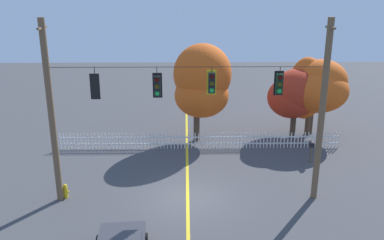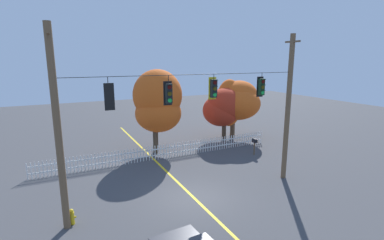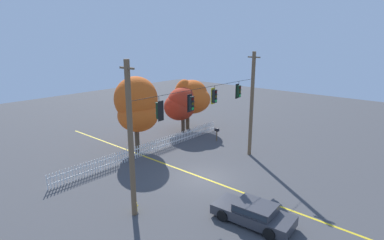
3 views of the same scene
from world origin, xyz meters
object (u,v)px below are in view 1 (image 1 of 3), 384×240
(fire_hydrant, at_px, (65,191))
(traffic_signal_westbound_side, at_px, (157,86))
(roadside_mailbox, at_px, (311,146))
(autumn_maple_near_fence, at_px, (201,82))
(autumn_maple_far_west, at_px, (316,84))
(traffic_signal_northbound_secondary, at_px, (279,84))
(traffic_signal_northbound_primary, at_px, (96,86))
(autumn_maple_mid, at_px, (295,94))
(traffic_signal_southbound_primary, at_px, (212,83))
(autumn_oak_far_east, at_px, (313,90))

(fire_hydrant, bearing_deg, traffic_signal_westbound_side, -2.14)
(traffic_signal_westbound_side, xyz_separation_m, roadside_mailbox, (8.72, 4.32, -4.64))
(autumn_maple_near_fence, distance_m, autumn_maple_far_west, 8.02)
(traffic_signal_northbound_secondary, xyz_separation_m, autumn_maple_near_fence, (-3.22, 8.47, -1.78))
(traffic_signal_northbound_primary, height_order, autumn_maple_near_fence, traffic_signal_northbound_primary)
(autumn_maple_mid, relative_size, autumn_maple_far_west, 0.89)
(autumn_maple_far_west, xyz_separation_m, roadside_mailbox, (-1.57, -4.92, -2.61))
(traffic_signal_northbound_primary, relative_size, traffic_signal_southbound_primary, 1.10)
(traffic_signal_westbound_side, relative_size, traffic_signal_southbound_primary, 1.11)
(traffic_signal_southbound_primary, distance_m, fire_hydrant, 9.01)
(traffic_signal_northbound_primary, distance_m, traffic_signal_southbound_primary, 5.25)
(autumn_maple_far_west, bearing_deg, autumn_maple_near_fence, -174.48)
(roadside_mailbox, bearing_deg, autumn_maple_near_fence, 147.05)
(traffic_signal_northbound_secondary, bearing_deg, traffic_signal_westbound_side, 180.00)
(fire_hydrant, bearing_deg, autumn_oak_far_east, 31.17)
(traffic_signal_northbound_secondary, bearing_deg, autumn_maple_far_west, 62.79)
(traffic_signal_westbound_side, bearing_deg, traffic_signal_northbound_primary, -179.61)
(fire_hydrant, bearing_deg, autumn_maple_far_west, 31.19)
(autumn_maple_far_west, bearing_deg, autumn_oak_far_east, -147.79)
(traffic_signal_southbound_primary, bearing_deg, traffic_signal_northbound_secondary, -0.00)
(autumn_maple_mid, relative_size, autumn_oak_far_east, 0.87)
(traffic_signal_northbound_primary, xyz_separation_m, autumn_maple_far_west, (13.07, 9.26, -2.04))
(traffic_signal_northbound_secondary, bearing_deg, roadside_mailbox, 53.62)
(traffic_signal_northbound_primary, xyz_separation_m, traffic_signal_westbound_side, (2.78, 0.02, -0.02))
(autumn_maple_mid, bearing_deg, roadside_mailbox, -91.74)
(traffic_signal_northbound_primary, relative_size, fire_hydrant, 1.95)
(autumn_maple_far_west, relative_size, roadside_mailbox, 4.12)
(autumn_maple_mid, xyz_separation_m, autumn_maple_far_west, (1.42, 0.13, 0.65))
(traffic_signal_westbound_side, xyz_separation_m, autumn_oak_far_east, (10.07, 9.11, -2.40))
(autumn_maple_mid, bearing_deg, autumn_maple_far_west, 5.41)
(traffic_signal_southbound_primary, height_order, autumn_maple_mid, traffic_signal_southbound_primary)
(fire_hydrant, xyz_separation_m, roadside_mailbox, (13.41, 4.14, 0.70))
(traffic_signal_northbound_secondary, xyz_separation_m, autumn_maple_far_west, (4.75, 9.24, -2.11))
(autumn_maple_near_fence, bearing_deg, traffic_signal_westbound_side, -105.28)
(autumn_oak_far_east, bearing_deg, autumn_maple_near_fence, -175.31)
(traffic_signal_westbound_side, bearing_deg, traffic_signal_northbound_secondary, -0.00)
(autumn_oak_far_east, distance_m, autumn_maple_far_west, 0.45)
(traffic_signal_southbound_primary, relative_size, roadside_mailbox, 0.99)
(traffic_signal_northbound_secondary, bearing_deg, traffic_signal_northbound_primary, -179.87)
(traffic_signal_southbound_primary, height_order, autumn_oak_far_east, traffic_signal_southbound_primary)
(traffic_signal_westbound_side, distance_m, roadside_mailbox, 10.78)
(traffic_signal_westbound_side, xyz_separation_m, traffic_signal_southbound_primary, (2.46, -0.00, 0.13))
(autumn_maple_near_fence, height_order, autumn_maple_mid, autumn_maple_near_fence)
(traffic_signal_northbound_primary, height_order, fire_hydrant, traffic_signal_northbound_primary)
(autumn_maple_mid, relative_size, fire_hydrant, 6.50)
(traffic_signal_westbound_side, distance_m, autumn_maple_near_fence, 8.94)
(autumn_maple_mid, bearing_deg, autumn_oak_far_east, -0.00)
(traffic_signal_northbound_primary, bearing_deg, autumn_maple_mid, 38.08)
(traffic_signal_southbound_primary, xyz_separation_m, autumn_oak_far_east, (7.61, 9.11, -2.53))
(autumn_maple_near_fence, bearing_deg, autumn_maple_far_west, 5.52)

